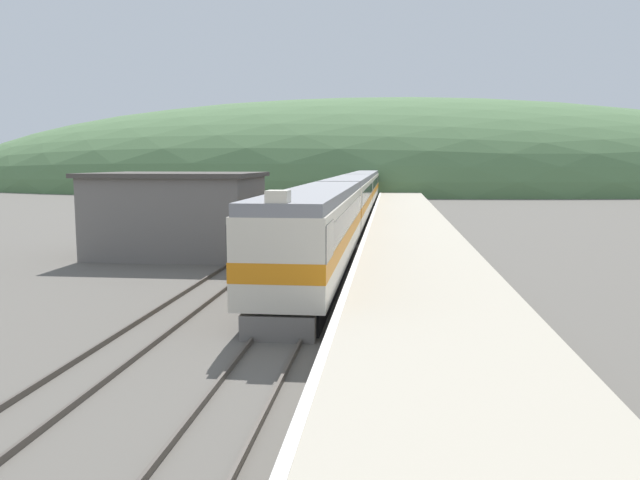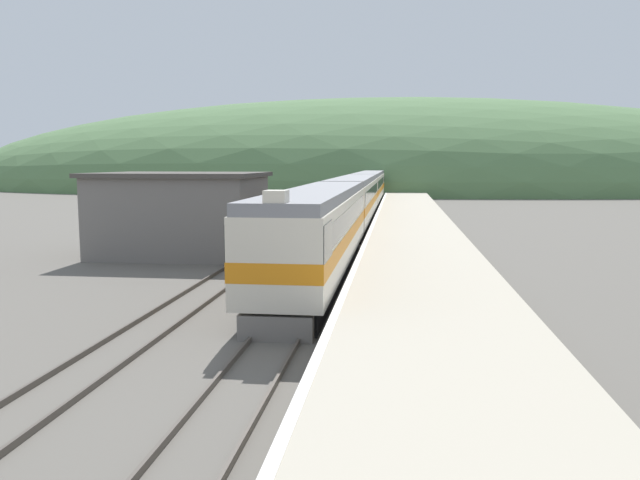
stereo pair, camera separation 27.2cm
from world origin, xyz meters
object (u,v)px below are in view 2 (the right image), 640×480
at_px(express_train_lead_car, 318,230).
at_px(carriage_second, 355,200).
at_px(carriage_third, 369,188).
at_px(carriage_fourth, 376,182).

distance_m(express_train_lead_car, carriage_second, 22.89).
bearing_deg(carriage_third, carriage_fourth, 90.00).
relative_size(carriage_third, carriage_fourth, 1.00).
height_order(carriage_third, carriage_fourth, same).
xyz_separation_m(carriage_third, carriage_fourth, (0.00, 23.87, 0.00)).
bearing_deg(carriage_second, carriage_fourth, 90.00).
bearing_deg(carriage_fourth, carriage_third, -90.00).
distance_m(carriage_third, carriage_fourth, 23.87).
xyz_separation_m(express_train_lead_car, carriage_third, (0.00, 46.76, -0.01)).
bearing_deg(carriage_third, express_train_lead_car, -90.00).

